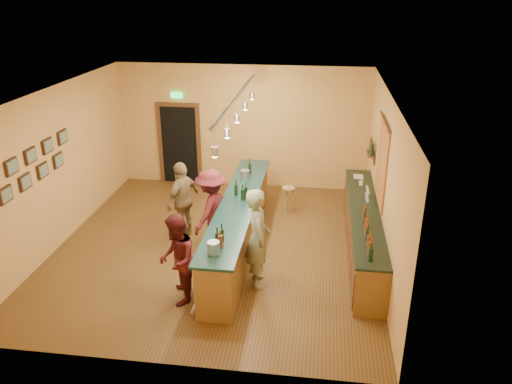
# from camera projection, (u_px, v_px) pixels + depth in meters

# --- Properties ---
(floor) EXTENTS (7.00, 7.00, 0.00)m
(floor) POSITION_uv_depth(u_px,v_px,m) (217.00, 246.00, 10.38)
(floor) COLOR #503616
(floor) RESTS_ON ground
(ceiling) EXTENTS (6.50, 7.00, 0.02)m
(ceiling) POSITION_uv_depth(u_px,v_px,m) (211.00, 93.00, 9.13)
(ceiling) COLOR silver
(ceiling) RESTS_ON wall_back
(wall_back) EXTENTS (6.50, 0.02, 3.20)m
(wall_back) POSITION_uv_depth(u_px,v_px,m) (242.00, 127.00, 12.95)
(wall_back) COLOR tan
(wall_back) RESTS_ON floor
(wall_front) EXTENTS (6.50, 0.02, 3.20)m
(wall_front) POSITION_uv_depth(u_px,v_px,m) (159.00, 268.00, 6.56)
(wall_front) COLOR tan
(wall_front) RESTS_ON floor
(wall_left) EXTENTS (0.02, 7.00, 3.20)m
(wall_left) POSITION_uv_depth(u_px,v_px,m) (58.00, 167.00, 10.15)
(wall_left) COLOR tan
(wall_left) RESTS_ON floor
(wall_right) EXTENTS (0.02, 7.00, 3.20)m
(wall_right) POSITION_uv_depth(u_px,v_px,m) (384.00, 183.00, 9.36)
(wall_right) COLOR tan
(wall_right) RESTS_ON floor
(doorway) EXTENTS (1.15, 0.09, 2.48)m
(doorway) POSITION_uv_depth(u_px,v_px,m) (180.00, 142.00, 13.32)
(doorway) COLOR black
(doorway) RESTS_ON wall_back
(tapestry) EXTENTS (0.03, 1.40, 1.60)m
(tapestry) POSITION_uv_depth(u_px,v_px,m) (382.00, 163.00, 9.63)
(tapestry) COLOR maroon
(tapestry) RESTS_ON wall_right
(bottle_shelf) EXTENTS (0.17, 0.55, 0.54)m
(bottle_shelf) POSITION_uv_depth(u_px,v_px,m) (372.00, 148.00, 11.08)
(bottle_shelf) COLOR #482315
(bottle_shelf) RESTS_ON wall_right
(picture_grid) EXTENTS (0.06, 2.20, 0.70)m
(picture_grid) POSITION_uv_depth(u_px,v_px,m) (37.00, 163.00, 9.33)
(picture_grid) COLOR #382111
(picture_grid) RESTS_ON wall_left
(back_counter) EXTENTS (0.60, 4.55, 1.27)m
(back_counter) POSITION_uv_depth(u_px,v_px,m) (363.00, 230.00, 9.99)
(back_counter) COLOR brown
(back_counter) RESTS_ON floor
(tasting_bar) EXTENTS (0.73, 5.10, 1.38)m
(tasting_bar) POSITION_uv_depth(u_px,v_px,m) (239.00, 222.00, 10.08)
(tasting_bar) COLOR brown
(tasting_bar) RESTS_ON floor
(pendant_track) EXTENTS (0.11, 4.60, 0.50)m
(pendant_track) POSITION_uv_depth(u_px,v_px,m) (237.00, 106.00, 9.16)
(pendant_track) COLOR silver
(pendant_track) RESTS_ON ceiling
(bartender) EXTENTS (0.62, 0.77, 1.85)m
(bartender) POSITION_uv_depth(u_px,v_px,m) (258.00, 238.00, 8.76)
(bartender) COLOR gray
(bartender) RESTS_ON floor
(customer_a) EXTENTS (0.77, 0.89, 1.60)m
(customer_a) POSITION_uv_depth(u_px,v_px,m) (177.00, 260.00, 8.33)
(customer_a) COLOR #59191E
(customer_a) RESTS_ON floor
(customer_b) EXTENTS (0.75, 1.07, 1.68)m
(customer_b) POSITION_uv_depth(u_px,v_px,m) (183.00, 200.00, 10.52)
(customer_b) COLOR #997A51
(customer_b) RESTS_ON floor
(customer_c) EXTENTS (0.92, 1.24, 1.71)m
(customer_c) POSITION_uv_depth(u_px,v_px,m) (211.00, 210.00, 10.01)
(customer_c) COLOR #59191E
(customer_c) RESTS_ON floor
(bar_stool) EXTENTS (0.30, 0.30, 0.62)m
(bar_stool) POSITION_uv_depth(u_px,v_px,m) (288.00, 193.00, 11.78)
(bar_stool) COLOR #A27C49
(bar_stool) RESTS_ON floor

